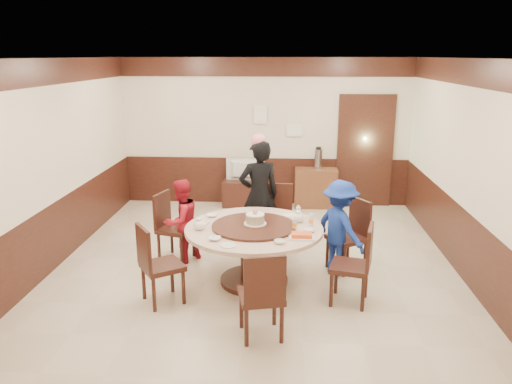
# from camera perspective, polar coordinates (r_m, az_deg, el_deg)

# --- Properties ---
(room) EXTENTS (6.00, 6.04, 2.84)m
(room) POSITION_cam_1_polar(r_m,az_deg,el_deg) (6.79, 0.05, 0.37)
(room) COLOR beige
(room) RESTS_ON ground
(banquet_table) EXTENTS (1.74, 1.74, 0.78)m
(banquet_table) POSITION_cam_1_polar(r_m,az_deg,el_deg) (6.35, -0.23, -5.90)
(banquet_table) COLOR #331610
(banquet_table) RESTS_ON ground
(chair_0) EXTENTS (0.61, 0.61, 0.97)m
(chair_0) POSITION_cam_1_polar(r_m,az_deg,el_deg) (6.93, 10.44, -6.31)
(chair_0) COLOR #331610
(chair_0) RESTS_ON ground
(chair_1) EXTENTS (0.46, 0.47, 0.97)m
(chair_1) POSITION_cam_1_polar(r_m,az_deg,el_deg) (7.54, 2.46, -4.24)
(chair_1) COLOR #331610
(chair_1) RESTS_ON ground
(chair_2) EXTENTS (0.56, 0.55, 0.97)m
(chair_2) POSITION_cam_1_polar(r_m,az_deg,el_deg) (7.25, -9.26, -5.28)
(chair_2) COLOR #331610
(chair_2) RESTS_ON ground
(chair_3) EXTENTS (0.61, 0.61, 0.97)m
(chair_3) POSITION_cam_1_polar(r_m,az_deg,el_deg) (6.05, -10.79, -9.64)
(chair_3) COLOR #331610
(chair_3) RESTS_ON ground
(chair_4) EXTENTS (0.53, 0.54, 0.97)m
(chair_4) POSITION_cam_1_polar(r_m,az_deg,el_deg) (5.28, 0.62, -13.31)
(chair_4) COLOR #331610
(chair_4) RESTS_ON ground
(chair_5) EXTENTS (0.54, 0.53, 0.97)m
(chair_5) POSITION_cam_1_polar(r_m,az_deg,el_deg) (6.05, 10.85, -9.68)
(chair_5) COLOR #331610
(chair_5) RESTS_ON ground
(person_standing) EXTENTS (0.70, 0.58, 1.66)m
(person_standing) POSITION_cam_1_polar(r_m,az_deg,el_deg) (7.37, 0.34, -0.41)
(person_standing) COLOR black
(person_standing) RESTS_ON ground
(person_red) EXTENTS (0.70, 0.73, 1.19)m
(person_red) POSITION_cam_1_polar(r_m,az_deg,el_deg) (7.06, -8.53, -3.31)
(person_red) COLOR #AC1626
(person_red) RESTS_ON ground
(person_blue) EXTENTS (0.88, 0.95, 1.28)m
(person_blue) POSITION_cam_1_polar(r_m,az_deg,el_deg) (6.67, 9.57, -4.07)
(person_blue) COLOR navy
(person_blue) RESTS_ON ground
(birthday_cake) EXTENTS (0.29, 0.29, 0.20)m
(birthday_cake) POSITION_cam_1_polar(r_m,az_deg,el_deg) (6.28, -0.10, -3.09)
(birthday_cake) COLOR white
(birthday_cake) RESTS_ON banquet_table
(teapot_left) EXTENTS (0.17, 0.15, 0.13)m
(teapot_left) POSITION_cam_1_polar(r_m,az_deg,el_deg) (6.21, -6.49, -3.78)
(teapot_left) COLOR white
(teapot_left) RESTS_ON banquet_table
(teapot_right) EXTENTS (0.17, 0.15, 0.13)m
(teapot_right) POSITION_cam_1_polar(r_m,az_deg,el_deg) (6.47, 4.83, -2.93)
(teapot_right) COLOR white
(teapot_right) RESTS_ON banquet_table
(bowl_0) EXTENTS (0.14, 0.14, 0.03)m
(bowl_0) POSITION_cam_1_polar(r_m,az_deg,el_deg) (6.70, -5.04, -2.70)
(bowl_0) COLOR white
(bowl_0) RESTS_ON banquet_table
(bowl_1) EXTENTS (0.13, 0.13, 0.04)m
(bowl_1) POSITION_cam_1_polar(r_m,az_deg,el_deg) (5.75, 2.72, -5.70)
(bowl_1) COLOR white
(bowl_1) RESTS_ON banquet_table
(bowl_2) EXTENTS (0.14, 0.14, 0.04)m
(bowl_2) POSITION_cam_1_polar(r_m,az_deg,el_deg) (5.87, -4.73, -5.34)
(bowl_2) COLOR white
(bowl_2) RESTS_ON banquet_table
(bowl_3) EXTENTS (0.14, 0.14, 0.04)m
(bowl_3) POSITION_cam_1_polar(r_m,az_deg,el_deg) (6.13, 6.11, -4.39)
(bowl_3) COLOR white
(bowl_3) RESTS_ON banquet_table
(saucer_near) EXTENTS (0.18, 0.18, 0.01)m
(saucer_near) POSITION_cam_1_polar(r_m,az_deg,el_deg) (5.69, -3.20, -6.11)
(saucer_near) COLOR white
(saucer_near) RESTS_ON banquet_table
(saucer_far) EXTENTS (0.18, 0.18, 0.01)m
(saucer_far) POSITION_cam_1_polar(r_m,az_deg,el_deg) (6.73, 3.88, -2.66)
(saucer_far) COLOR white
(saucer_far) RESTS_ON banquet_table
(shrimp_platter) EXTENTS (0.30, 0.20, 0.06)m
(shrimp_platter) POSITION_cam_1_polar(r_m,az_deg,el_deg) (5.93, 5.23, -5.02)
(shrimp_platter) COLOR white
(shrimp_platter) RESTS_ON banquet_table
(bottle_0) EXTENTS (0.06, 0.06, 0.16)m
(bottle_0) POSITION_cam_1_polar(r_m,az_deg,el_deg) (6.17, 4.45, -3.65)
(bottle_0) COLOR silver
(bottle_0) RESTS_ON banquet_table
(bottle_1) EXTENTS (0.06, 0.06, 0.16)m
(bottle_1) POSITION_cam_1_polar(r_m,az_deg,el_deg) (6.31, 6.32, -3.25)
(bottle_1) COLOR silver
(bottle_1) RESTS_ON banquet_table
(bottle_2) EXTENTS (0.06, 0.06, 0.16)m
(bottle_2) POSITION_cam_1_polar(r_m,az_deg,el_deg) (6.59, 4.86, -2.41)
(bottle_2) COLOR silver
(bottle_2) RESTS_ON banquet_table
(tv_stand) EXTENTS (0.85, 0.45, 0.50)m
(tv_stand) POSITION_cam_1_polar(r_m,az_deg,el_deg) (9.67, -1.26, -0.14)
(tv_stand) COLOR #331610
(tv_stand) RESTS_ON ground
(television) EXTENTS (0.74, 0.12, 0.43)m
(television) POSITION_cam_1_polar(r_m,az_deg,el_deg) (9.55, -1.27, 2.53)
(television) COLOR gray
(television) RESTS_ON tv_stand
(side_cabinet) EXTENTS (0.80, 0.40, 0.75)m
(side_cabinet) POSITION_cam_1_polar(r_m,az_deg,el_deg) (9.65, 6.84, 0.49)
(side_cabinet) COLOR brown
(side_cabinet) RESTS_ON ground
(thermos) EXTENTS (0.15, 0.15, 0.38)m
(thermos) POSITION_cam_1_polar(r_m,az_deg,el_deg) (9.52, 7.12, 3.77)
(thermos) COLOR silver
(thermos) RESTS_ON side_cabinet
(notice_left) EXTENTS (0.25, 0.00, 0.35)m
(notice_left) POSITION_cam_1_polar(r_m,az_deg,el_deg) (9.56, 0.50, 8.86)
(notice_left) COLOR white
(notice_left) RESTS_ON room
(notice_right) EXTENTS (0.30, 0.00, 0.22)m
(notice_right) POSITION_cam_1_polar(r_m,az_deg,el_deg) (9.59, 4.40, 7.02)
(notice_right) COLOR white
(notice_right) RESTS_ON room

